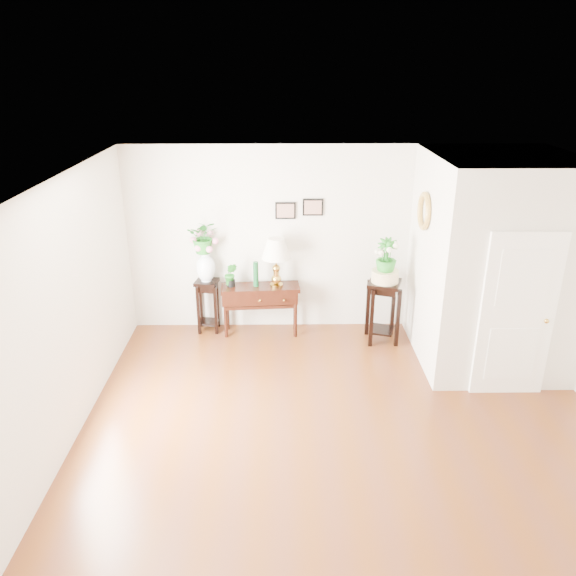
{
  "coord_description": "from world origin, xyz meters",
  "views": [
    {
      "loc": [
        -0.71,
        -5.26,
        3.89
      ],
      "look_at": [
        -0.63,
        1.3,
        1.21
      ],
      "focal_mm": 35.0,
      "sensor_mm": 36.0,
      "label": 1
    }
  ],
  "objects_px": {
    "console_table": "(261,310)",
    "plant_stand_a": "(208,306)",
    "plant_stand_b": "(383,311)",
    "table_lamp": "(276,264)"
  },
  "relations": [
    {
      "from": "console_table",
      "to": "plant_stand_b",
      "type": "bearing_deg",
      "value": -11.88
    },
    {
      "from": "console_table",
      "to": "table_lamp",
      "type": "height_order",
      "value": "table_lamp"
    },
    {
      "from": "console_table",
      "to": "plant_stand_a",
      "type": "relative_size",
      "value": 1.41
    },
    {
      "from": "plant_stand_a",
      "to": "plant_stand_b",
      "type": "bearing_deg",
      "value": -7.84
    },
    {
      "from": "table_lamp",
      "to": "plant_stand_b",
      "type": "relative_size",
      "value": 0.8
    },
    {
      "from": "console_table",
      "to": "plant_stand_b",
      "type": "distance_m",
      "value": 1.82
    },
    {
      "from": "console_table",
      "to": "table_lamp",
      "type": "bearing_deg",
      "value": -3.86
    },
    {
      "from": "table_lamp",
      "to": "plant_stand_a",
      "type": "distance_m",
      "value": 1.27
    },
    {
      "from": "plant_stand_b",
      "to": "table_lamp",
      "type": "bearing_deg",
      "value": 170.78
    },
    {
      "from": "console_table",
      "to": "plant_stand_a",
      "type": "height_order",
      "value": "plant_stand_a"
    }
  ]
}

